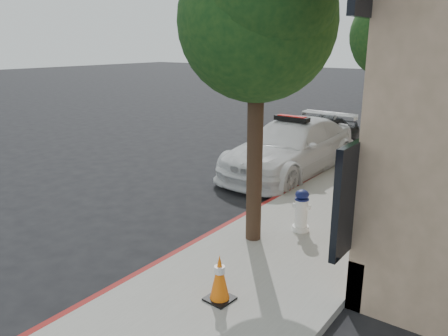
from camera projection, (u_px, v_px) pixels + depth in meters
name	position (u px, v px, depth m)	size (l,w,h in m)	color
ground	(203.00, 191.00, 11.95)	(120.00, 120.00, 0.00)	black
sidewalk	(428.00, 141.00, 17.63)	(3.20, 50.00, 0.15)	gray
curb_strip	(389.00, 136.00, 18.51)	(0.12, 50.00, 0.15)	maroon
tree_near	(258.00, 20.00, 7.54)	(2.92, 2.82, 5.62)	black
tree_mid	(392.00, 34.00, 13.77)	(2.77, 2.64, 5.43)	black
tree_far	(444.00, 32.00, 19.91)	(3.10, 3.00, 5.81)	black
police_car	(291.00, 147.00, 13.37)	(2.48, 5.73, 1.79)	white
parked_car_mid	(312.00, 137.00, 15.14)	(1.81, 4.49, 1.53)	black
parked_car_far	(391.00, 98.00, 26.69)	(1.40, 4.02, 1.32)	black
fire_hydrant	(301.00, 211.00, 8.93)	(0.38, 0.34, 0.89)	white
traffic_cone	(220.00, 278.00, 6.52)	(0.42, 0.42, 0.74)	black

